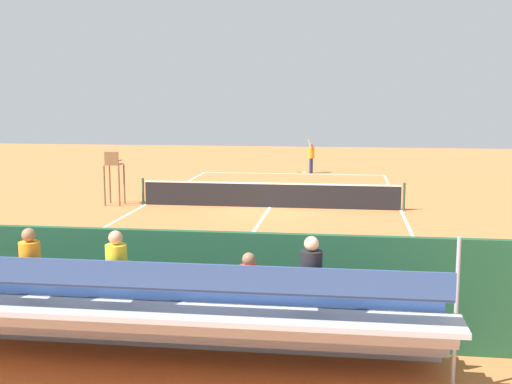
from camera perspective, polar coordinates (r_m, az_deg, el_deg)
ground_plane at (r=25.43m, az=1.22°, el=-1.35°), size 60.00×60.00×0.00m
court_line_markings at (r=25.46m, az=1.23°, el=-1.33°), size 10.10×22.20×0.01m
tennis_net at (r=25.35m, az=1.23°, el=-0.24°), size 10.30×0.10×1.07m
backdrop_wall at (r=11.75m, az=-6.71°, el=-8.14°), size 18.00×0.16×2.00m
bleacher_stand at (r=10.50m, az=-9.23°, el=-10.37°), size 9.06×2.40×2.48m
umpire_chair at (r=26.41m, az=-12.33°, el=1.70°), size 0.67×0.67×2.14m
courtside_bench at (r=12.29m, az=1.29°, el=-9.48°), size 1.80×0.40×0.93m
equipment_bag at (r=12.68m, az=-8.31°, el=-10.79°), size 0.90×0.36×0.36m
tennis_player at (r=36.53m, az=4.83°, el=3.23°), size 0.44×0.56×1.93m
tennis_racket at (r=36.85m, az=4.18°, el=1.72°), size 0.58×0.39×0.03m
tennis_ball_near at (r=34.37m, az=7.97°, el=1.20°), size 0.07×0.07×0.07m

